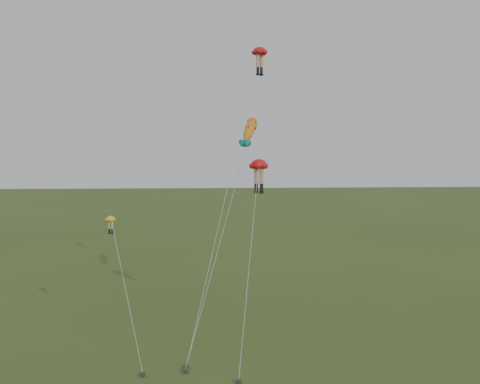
{
  "coord_description": "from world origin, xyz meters",
  "views": [
    {
      "loc": [
        0.3,
        -34.09,
        14.36
      ],
      "look_at": [
        2.64,
        6.0,
        10.92
      ],
      "focal_mm": 40.0,
      "sensor_mm": 36.0,
      "label": 1
    }
  ],
  "objects": [
    {
      "name": "ground",
      "position": [
        0.0,
        0.0,
        0.0
      ],
      "size": [
        300.0,
        300.0,
        0.0
      ],
      "primitive_type": "plane",
      "color": "#334B1A",
      "rests_on": "ground"
    },
    {
      "name": "legs_kite_yellow",
      "position": [
        -6.61,
        4.32,
        8.31
      ],
      "size": [
        3.56,
        6.94,
        9.33
      ],
      "rotation": [
        0.0,
        0.0,
        -0.32
      ],
      "color": "yellow",
      "rests_on": "ground"
    },
    {
      "name": "legs_kite_red_mid",
      "position": [
        3.95,
        4.94,
        12.69
      ],
      "size": [
        3.07,
        9.04,
        13.43
      ],
      "rotation": [
        0.0,
        0.0,
        -0.57
      ],
      "color": "red",
      "rests_on": "ground"
    },
    {
      "name": "legs_kite_red_high",
      "position": [
        4.27,
        8.89,
        21.27
      ],
      "size": [
        6.69,
        11.31,
        22.27
      ],
      "rotation": [
        0.0,
        0.0,
        0.69
      ],
      "color": "red",
      "rests_on": "ground"
    },
    {
      "name": "fish_kite",
      "position": [
        3.53,
        8.41,
        15.59
      ],
      "size": [
        5.83,
        10.55,
        16.96
      ],
      "rotation": [
        0.67,
        0.0,
        -0.37
      ],
      "color": "yellow",
      "rests_on": "ground"
    }
  ]
}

